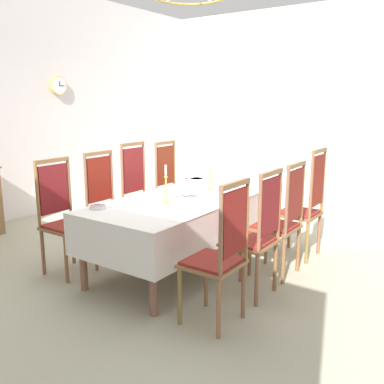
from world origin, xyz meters
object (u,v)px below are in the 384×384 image
Objects in this scene: dining_table at (190,203)px; bowl_near_right at (197,180)px; spoon_primary at (104,205)px; chair_north_b at (108,203)px; candlestick_east at (210,178)px; bowl_far_right at (98,207)px; chair_south_b at (256,233)px; spoon_secondary at (201,179)px; chair_south_c at (282,218)px; bowl_near_left at (113,202)px; chair_south_d at (306,204)px; chair_south_a at (220,252)px; mounted_clock at (58,86)px; chair_north_a at (63,216)px; candlestick_west at (166,188)px; chair_north_c at (141,193)px; chair_north_d at (173,186)px; soup_tureen at (186,188)px; bowl_far_left at (240,191)px.

bowl_near_right is (0.72, 0.40, 0.10)m from dining_table.
chair_north_b is at bearing 46.78° from spoon_primary.
candlestick_east is at bearing 126.59° from chair_north_b.
bowl_far_right is (-1.33, 0.39, -0.11)m from candlestick_east.
chair_south_b is 1.86m from chair_north_b.
chair_south_c is at bearing -97.24° from spoon_secondary.
bowl_near_left is (-0.43, -0.53, 0.17)m from chair_north_b.
candlestick_east is 1.85× the size of spoon_primary.
chair_south_d is 2.21m from spoon_primary.
bowl_near_right is (1.63, 1.33, 0.18)m from chair_south_a.
bowl_far_right is 3.45m from mounted_clock.
dining_table is at bearing 134.38° from chair_north_a.
bowl_near_left is (-0.32, 0.40, -0.14)m from candlestick_west.
chair_south_c reaches higher than candlestick_west.
chair_north_d is (0.64, -0.00, -0.01)m from chair_north_c.
chair_north_d reaches higher than candlestick_east.
soup_tureen is at bearing 69.94° from chair_north_c.
chair_south_c is (0.57, 0.00, -0.00)m from chair_south_b.
chair_north_a is 0.99× the size of chair_north_b.
chair_north_a is 1.19m from chair_north_c.
bowl_far_right is at bearing 90.79° from chair_south_a.
bowl_near_right reaches higher than bowl_far_right.
candlestick_west reaches higher than soup_tureen.
chair_south_d reaches higher than dining_table.
chair_north_c is at bearing 108.86° from chair_south_d.
chair_south_a is at bearing -144.61° from candlestick_east.
candlestick_west is at bearing 144.54° from chair_south_d.
bowl_far_left is (0.51, -0.36, -0.08)m from soup_tureen.
chair_south_d is 1.37m from spoon_secondary.
chair_north_a reaches higher than bowl_far_left.
dining_table is 9.45× the size of soup_tureen.
candlestick_east is at bearing 61.13° from chair_north_d.
soup_tureen is 0.47m from candlestick_east.
spoon_secondary is at bearing 19.03° from candlestick_west.
mounted_clock is at bearing 82.00° from candlestick_east.
candlestick_east is at bearing 35.39° from chair_south_a.
chair_north_b is 8.25× the size of bowl_near_left.
chair_south_a reaches higher than bowl_near_left.
bowl_far_right is (-1.84, -0.54, 0.17)m from chair_north_d.
chair_south_b is 0.99m from soup_tureen.
chair_south_d is 1.64m from candlestick_west.
candlestick_west is 0.62m from spoon_primary.
chair_north_a is (0.00, 1.86, 0.00)m from chair_south_a.
bowl_near_left is at bearing 148.51° from soup_tureen.
bowl_near_right is (1.01, 1.33, 0.18)m from chair_south_b.
chair_north_b is at bearing 122.87° from chair_south_d.
candlestick_east is at bearing 82.37° from chair_south_c.
bowl_far_right is (-1.37, 0.75, -0.00)m from bowl_far_left.
bowl_far_right is at bearing 163.70° from candlestick_east.
bowl_far_left is (0.04, -0.36, -0.11)m from candlestick_east.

